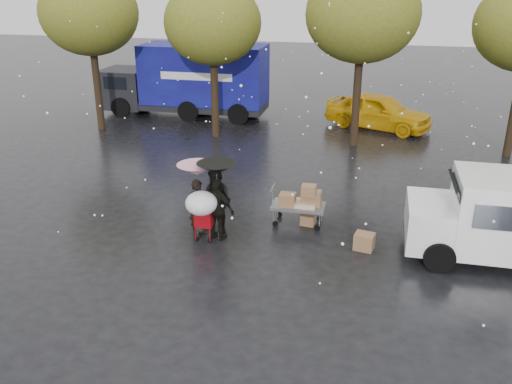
% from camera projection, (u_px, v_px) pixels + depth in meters
% --- Properties ---
extents(ground, '(90.00, 90.00, 0.00)m').
position_uv_depth(ground, '(233.00, 249.00, 14.15)').
color(ground, black).
rests_on(ground, ground).
extents(person_pink, '(0.69, 0.67, 1.60)m').
position_uv_depth(person_pink, '(199.00, 208.00, 14.67)').
color(person_pink, black).
rests_on(person_pink, ground).
extents(person_middle, '(1.03, 0.89, 1.83)m').
position_uv_depth(person_middle, '(217.00, 201.00, 14.79)').
color(person_middle, black).
rests_on(person_middle, ground).
extents(person_black, '(1.10, 0.74, 1.74)m').
position_uv_depth(person_black, '(218.00, 209.00, 14.40)').
color(person_black, black).
rests_on(person_black, ground).
extents(umbrella_pink, '(1.07, 1.07, 2.05)m').
position_uv_depth(umbrella_pink, '(197.00, 170.00, 14.26)').
color(umbrella_pink, '#4C4C4C').
rests_on(umbrella_pink, ground).
extents(umbrella_black, '(1.04, 1.04, 2.18)m').
position_uv_depth(umbrella_black, '(216.00, 169.00, 13.96)').
color(umbrella_black, '#4C4C4C').
rests_on(umbrella_black, ground).
extents(vendor_cart, '(1.52, 0.80, 1.27)m').
position_uv_depth(vendor_cart, '(301.00, 201.00, 15.31)').
color(vendor_cart, slate).
rests_on(vendor_cart, ground).
extents(shopping_cart, '(0.84, 0.84, 1.46)m').
position_uv_depth(shopping_cart, '(202.00, 206.00, 14.14)').
color(shopping_cart, '#9F0912').
rests_on(shopping_cart, ground).
extents(blue_truck, '(8.30, 2.60, 3.50)m').
position_uv_depth(blue_truck, '(189.00, 80.00, 26.75)').
color(blue_truck, '#0E0B5E').
rests_on(blue_truck, ground).
extents(box_ground_near, '(0.57, 0.49, 0.45)m').
position_uv_depth(box_ground_near, '(364.00, 241.00, 14.09)').
color(box_ground_near, brown).
rests_on(box_ground_near, ground).
extents(box_ground_far, '(0.43, 0.36, 0.31)m').
position_uv_depth(box_ground_far, '(308.00, 220.00, 15.48)').
color(box_ground_far, brown).
rests_on(box_ground_far, ground).
extents(yellow_taxi, '(5.19, 3.65, 1.64)m').
position_uv_depth(yellow_taxi, '(378.00, 111.00, 24.79)').
color(yellow_taxi, '#DEA20B').
rests_on(yellow_taxi, ground).
extents(tree_row, '(21.60, 4.40, 7.12)m').
position_uv_depth(tree_row, '(286.00, 18.00, 21.38)').
color(tree_row, black).
rests_on(tree_row, ground).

